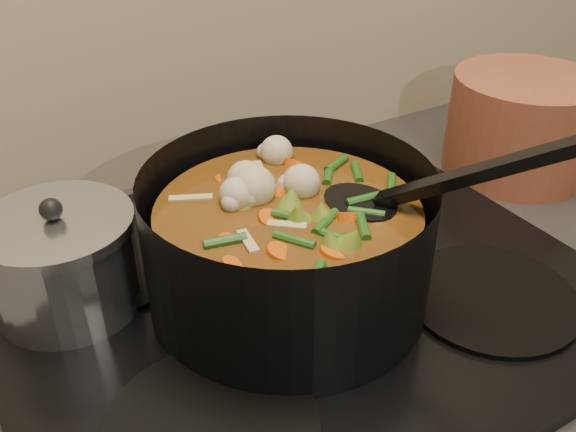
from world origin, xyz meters
TOP-DOWN VIEW (x-y plane):
  - stovetop at (0.00, 1.93)m, footprint 0.62×0.54m
  - stockpot at (-0.02, 1.91)m, footprint 0.37×0.37m
  - saucepan at (-0.22, 2.02)m, footprint 0.15×0.15m
  - terracotta_crock at (0.43, 2.02)m, footprint 0.23×0.23m

SIDE VIEW (x-z plane):
  - stovetop at x=0.00m, z-range 0.91..0.93m
  - terracotta_crock at x=0.43m, z-range 0.91..1.05m
  - saucepan at x=-0.22m, z-range 0.92..1.04m
  - stockpot at x=-0.02m, z-range 0.89..1.10m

